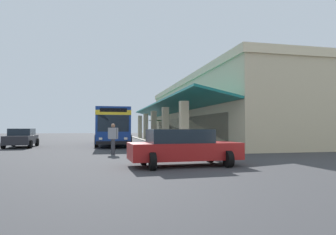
{
  "coord_description": "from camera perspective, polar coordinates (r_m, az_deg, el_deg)",
  "views": [
    {
      "loc": [
        28.47,
        -1.18,
        1.52
      ],
      "look_at": [
        5.25,
        3.97,
        2.37
      ],
      "focal_mm": 31.44,
      "sensor_mm": 36.0,
      "label": 1
    }
  ],
  "objects": [
    {
      "name": "parked_sedan_charcoal",
      "position": [
        25.85,
        -26.51,
        -3.53
      ],
      "size": [
        4.48,
        2.16,
        1.47
      ],
      "color": "#232328",
      "rests_on": "ground"
    },
    {
      "name": "transit_bus",
      "position": [
        27.2,
        -10.55,
        -1.3
      ],
      "size": [
        11.29,
        3.07,
        3.34
      ],
      "color": "navy",
      "rests_on": "ground"
    },
    {
      "name": "curb_strip",
      "position": [
        31.35,
        -3.77,
        -4.7
      ],
      "size": [
        35.92,
        0.5,
        0.12
      ],
      "primitive_type": "cube",
      "color": "#9E998E",
      "rests_on": "ground"
    },
    {
      "name": "potted_palm",
      "position": [
        36.09,
        -2.41,
        -3.43
      ],
      "size": [
        1.67,
        1.73,
        2.69
      ],
      "color": "brown",
      "rests_on": "ground"
    },
    {
      "name": "parked_sedan_red",
      "position": [
        11.88,
        2.92,
        -5.75
      ],
      "size": [
        2.57,
        4.48,
        1.47
      ],
      "color": "maroon",
      "rests_on": "ground"
    },
    {
      "name": "ground",
      "position": [
        29.95,
        5.38,
        -4.94
      ],
      "size": [
        120.0,
        120.0,
        0.0
      ],
      "primitive_type": "plane",
      "color": "#38383A"
    },
    {
      "name": "plaza_building",
      "position": [
        34.18,
        12.4,
        1.03
      ],
      "size": [
        30.23,
        15.82,
        6.64
      ],
      "color": "#C6B793",
      "rests_on": "ground"
    },
    {
      "name": "pedestrian",
      "position": [
        17.27,
        -10.61,
        -3.7
      ],
      "size": [
        0.48,
        0.57,
        1.77
      ],
      "color": "#38383D",
      "rests_on": "ground"
    }
  ]
}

